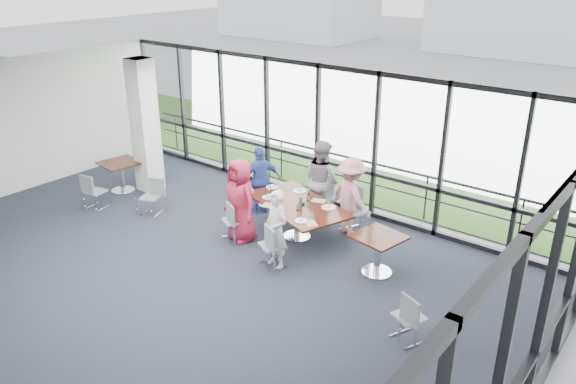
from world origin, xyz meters
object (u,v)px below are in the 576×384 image
Objects in this scene: side_table_right at (378,242)px; chair_spare_r at (409,317)px; chair_main_nr at (272,246)px; side_table_left at (120,167)px; diner_end at (261,180)px; chair_spare_lb at (150,197)px; diner_far_right at (351,197)px; chair_main_nl at (234,221)px; chair_main_fl at (327,197)px; diner_near_right at (276,229)px; main_table at (297,208)px; diner_near_left at (241,200)px; chair_main_end at (253,190)px; chair_spare_la at (96,191)px; chair_main_fr at (356,211)px; structural_column at (145,126)px.

chair_spare_r is at bearing -46.58° from side_table_right.
side_table_left is at bearing -159.56° from chair_main_nr.
diner_end is 1.94× the size of chair_spare_lb.
diner_far_right is at bearing 15.04° from side_table_left.
side_table_right is 1.62m from diner_far_right.
chair_main_fl reaches higher than chair_main_nl.
diner_near_right is 1.99m from diner_far_right.
diner_far_right is (0.76, 0.80, 0.17)m from main_table.
diner_near_left is 1.98× the size of chair_main_end.
chair_main_nl is 2.29m from chair_main_fl.
chair_spare_la reaches higher than side_table_left.
chair_main_end is (-2.47, -0.40, -0.05)m from chair_main_fr.
chair_main_nl is at bearing -2.62° from side_table_left.
chair_main_end is 3.57m from chair_spare_la.
diner_end is at bearing 11.96° from structural_column.
diner_near_left is 2.48m from chair_spare_lb.
side_table_right is 1.15× the size of chair_spare_la.
chair_spare_r is at bearing 16.52° from chair_main_nl.
main_table is 2.01m from side_table_right.
diner_near_left is at bearing 53.31° from diner_end.
chair_spare_la is at bearing -148.51° from chair_main_nr.
chair_main_fl is 1.06× the size of chair_spare_lb.
structural_column is 4.99m from diner_near_right.
chair_main_nl is (-0.10, -0.12, -0.44)m from diner_near_left.
diner_near_left is 1.05× the size of diner_far_right.
side_table_left is at bearing -155.96° from chair_main_nl.
diner_near_left reaches higher than diner_far_right.
structural_column reaches higher than chair_main_fl.
side_table_right is 1.10× the size of chair_main_nl.
chair_main_end is 1.09× the size of chair_spare_lb.
side_table_right is 0.96× the size of chair_main_fr.
diner_near_right is 1.78× the size of chair_main_nl.
chair_main_fl is at bearing 96.51° from chair_main_nl.
structural_column is at bearing 76.90° from chair_spare_la.
structural_column is 3.31× the size of chair_main_fr.
chair_spare_la is (-4.83, -0.45, -0.03)m from chair_main_nr.
main_table is 3.08× the size of chair_spare_la.
diner_near_right reaches higher than chair_main_nr.
chair_main_nl is (-0.93, -0.88, -0.23)m from main_table.
diner_near_right reaches higher than main_table.
chair_main_fl is 4.54m from chair_spare_r.
chair_main_nr is at bearing -164.79° from chair_spare_r.
diner_near_left is at bearing 165.09° from chair_spare_lb.
diner_end reaches higher than chair_main_fl.
diner_near_right is at bearing 156.21° from chair_spare_lb.
chair_spare_lb is (1.18, -0.94, -1.20)m from structural_column.
diner_end is 0.44m from chair_main_end.
structural_column is 1.86× the size of diner_near_left.
side_table_right is at bearing 3.96° from side_table_left.
diner_far_right reaches higher than chair_spare_lb.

